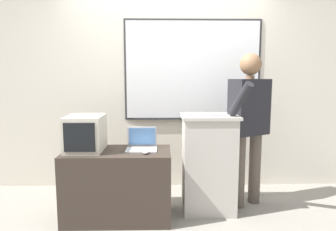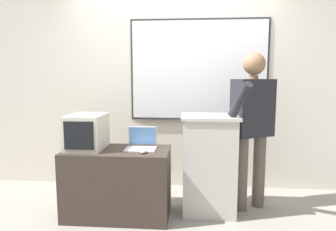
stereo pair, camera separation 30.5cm
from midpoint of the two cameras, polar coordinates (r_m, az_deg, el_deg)
ground_plane at (r=3.02m, az=2.88°, el=-20.59°), size 30.00×30.00×0.00m
back_wall at (r=3.84m, az=3.74°, el=8.40°), size 6.40×0.17×2.97m
lectern_podium at (r=3.18m, az=10.61°, el=-9.15°), size 0.58×0.46×1.03m
side_desk at (r=3.13m, az=-6.75°, el=-12.62°), size 1.05×0.54×0.69m
person_presenter at (r=3.29m, az=18.35°, el=-0.84°), size 0.59×0.68×1.66m
laptop at (r=3.06m, az=-2.20°, el=-5.06°), size 0.30×0.27×0.22m
wireless_keyboard at (r=3.02m, az=10.40°, el=0.04°), size 0.44×0.13×0.02m
computer_mouse_by_laptop at (r=2.87m, az=-1.69°, el=-6.88°), size 0.06×0.10×0.03m
crt_monitor at (r=3.10m, az=-12.54°, el=-3.02°), size 0.35×0.44×0.35m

